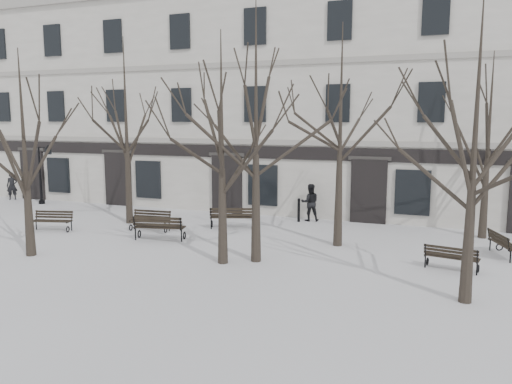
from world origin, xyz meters
The scene contains 20 objects.
ground centered at (0.00, 0.00, 0.00)m, with size 100.00×100.00×0.00m, color silver.
building centered at (0.00, 12.96, 5.52)m, with size 40.40×10.20×11.40m.
tree_0 centered at (-6.66, -1.75, 4.38)m, with size 4.91×4.91×7.01m.
tree_1 centered at (-0.03, -0.26, 4.64)m, with size 5.20×5.20×7.43m.
tree_2 centered at (0.91, 0.32, 5.27)m, with size 5.90×5.90×8.43m.
tree_3 centered at (7.29, -1.29, 4.74)m, with size 5.31×5.31×7.59m.
tree_4 centered at (-6.66, 4.08, 5.15)m, with size 5.77×5.77×8.24m.
tree_5 centered at (3.04, 3.36, 5.05)m, with size 5.66×5.66×8.08m.
tree_6 centered at (8.19, 6.60, 4.54)m, with size 5.08×5.08×7.26m.
bench_0 centered at (-8.79, 1.59, 0.46)m, with size 1.75×1.00×0.84m.
bench_1 centered at (-3.65, 1.72, 0.54)m, with size 2.05×1.11×0.99m.
bench_2 centered at (6.98, 1.49, 0.44)m, with size 1.68×0.88×0.81m.
bench_3 centered at (-4.91, 3.07, 0.47)m, with size 1.75×0.78×0.86m.
bench_4 centered at (-1.81, 4.65, 0.52)m, with size 2.01×1.31×0.96m.
bench_5 centered at (8.67, 3.84, 0.46)m, with size 1.09×1.76×0.84m.
lamp_post centered at (-14.11, 6.80, 1.91)m, with size 1.03×0.38×3.30m.
bollard_a centered at (0.48, 7.05, 0.59)m, with size 0.14×0.14×1.10m.
bollard_b centered at (2.25, 7.16, 0.59)m, with size 0.14×0.14×1.11m.
pedestrian_a centered at (-17.00, 7.31, 0.00)m, with size 0.59×0.39×1.63m, color black.
pedestrian_b centered at (0.91, 7.45, 0.00)m, with size 0.84×0.66×1.73m, color black.
Camera 1 is at (6.58, -14.75, 4.68)m, focal length 35.00 mm.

